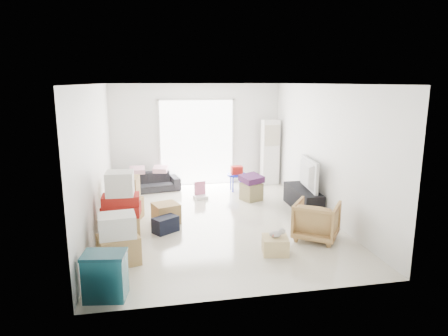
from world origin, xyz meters
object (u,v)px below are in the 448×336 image
television (303,185)px  ac_tower (270,152)px  armchair (317,219)px  storage_bins (105,276)px  ottoman (251,192)px  sofa (148,179)px  wood_crate (275,245)px  kids_table (237,173)px  tv_console (303,199)px

television → ac_tower: bearing=7.8°
television → armchair: bearing=172.5°
storage_bins → ottoman: bearing=52.7°
ac_tower → sofa: 3.33m
storage_bins → wood_crate: storage_bins is taller
television → wood_crate: bearing=154.5°
kids_table → armchair: bearing=-78.7°
ac_tower → television: 2.32m
sofa → storage_bins: same height
wood_crate → sofa: bearing=115.3°
television → armchair: 1.72m
storage_bins → wood_crate: (2.58, 0.91, -0.18)m
television → storage_bins: size_ratio=1.85×
ac_tower → television: size_ratio=1.52×
armchair → storage_bins: 3.74m
sofa → armchair: (2.92, -3.80, 0.06)m
kids_table → ottoman: bearing=-79.9°
sofa → ottoman: (2.39, -1.28, -0.10)m
tv_console → ottoman: (-0.94, 0.86, -0.02)m
tv_console → storage_bins: storage_bins is taller
tv_console → television: television is taller
ac_tower → sofa: size_ratio=1.10×
ottoman → kids_table: (-0.16, 0.87, 0.25)m
sofa → armchair: size_ratio=2.12×
wood_crate → ottoman: bearing=82.7°
tv_console → wood_crate: bearing=-122.1°
sofa → wood_crate: bearing=-74.9°
armchair → ac_tower: bearing=-59.6°
tv_console → armchair: armchair is taller
ottoman → sofa: bearing=151.9°
wood_crate → television: bearing=57.9°
storage_bins → ac_tower: bearing=54.1°
ac_tower → ottoman: ac_tower is taller
ac_tower → ottoman: 1.81m
storage_bins → ottoman: storage_bins is taller
storage_bins → tv_console: bearing=37.8°
kids_table → wood_crate: size_ratio=1.57×
ac_tower → armchair: ac_tower is taller
ac_tower → wood_crate: (-1.27, -4.40, -0.74)m
armchair → sofa: bearing=-16.8°
armchair → wood_crate: armchair is taller
kids_table → wood_crate: bearing=-93.3°
sofa → ottoman: bearing=-38.3°
ac_tower → tv_console: 2.38m
sofa → ottoman: 2.71m
storage_bins → armchair: bearing=21.4°
tv_console → wood_crate: 2.49m
ottoman → ac_tower: bearing=58.0°
tv_console → television: (0.00, -0.00, 0.31)m
storage_bins → wood_crate: 2.74m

